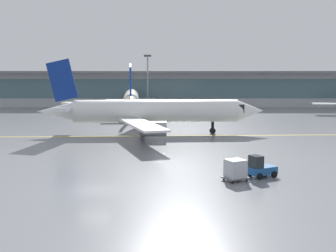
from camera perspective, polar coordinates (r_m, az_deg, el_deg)
ground_plane at (r=37.05m, az=-9.44°, el=-8.28°), size 400.00×400.00×0.00m
taxiway_centreline_stripe at (r=65.45m, az=-1.33°, el=-1.32°), size 109.91×5.13×0.01m
terminal_concourse at (r=119.28m, az=-2.70°, el=5.01°), size 215.96×11.00×9.60m
gate_airplane_1 at (r=98.73m, az=-4.57°, el=3.58°), size 31.21×33.66×11.14m
taxiing_regional_jet at (r=67.00m, az=-1.67°, el=1.89°), size 35.08×32.62×11.63m
baggage_tug at (r=41.37m, az=12.33°, el=-5.41°), size 2.95×2.48×2.10m
cargo_dolly_lead at (r=39.66m, az=9.14°, el=-5.65°), size 2.60×2.37×1.94m
apron_light_mast_1 at (r=109.49m, az=-2.41°, el=6.15°), size 1.80×0.36×13.62m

